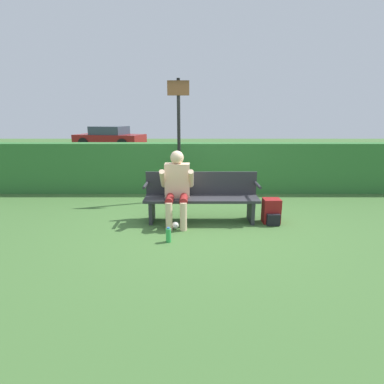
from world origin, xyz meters
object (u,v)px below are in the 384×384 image
at_px(water_bottle, 168,235).
at_px(parked_car, 109,138).
at_px(backpack, 271,212).
at_px(park_bench, 201,196).
at_px(person_seated, 176,184).
at_px(signpost, 178,132).

height_order(water_bottle, parked_car, parked_car).
distance_m(backpack, water_bottle, 1.90).
bearing_deg(park_bench, person_seated, -163.73).
height_order(park_bench, backpack, park_bench).
xyz_separation_m(park_bench, water_bottle, (-0.51, -0.96, -0.33)).
relative_size(water_bottle, parked_car, 0.05).
xyz_separation_m(park_bench, parked_car, (-4.88, 12.38, 0.16)).
relative_size(park_bench, person_seated, 1.60).
distance_m(park_bench, backpack, 1.23).
xyz_separation_m(backpack, water_bottle, (-1.71, -0.82, -0.09)).
bearing_deg(person_seated, backpack, -0.79).
height_order(person_seated, backpack, person_seated).
distance_m(park_bench, parked_car, 13.31).
xyz_separation_m(park_bench, backpack, (1.20, -0.14, -0.24)).
height_order(park_bench, parked_car, parked_car).
xyz_separation_m(person_seated, backpack, (1.62, -0.02, -0.48)).
bearing_deg(signpost, backpack, -41.85).
xyz_separation_m(park_bench, signpost, (-0.44, 1.33, 1.04)).
bearing_deg(park_bench, water_bottle, -117.79).
distance_m(backpack, parked_car, 13.92).
bearing_deg(person_seated, parked_car, 109.66).
relative_size(person_seated, backpack, 2.91).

